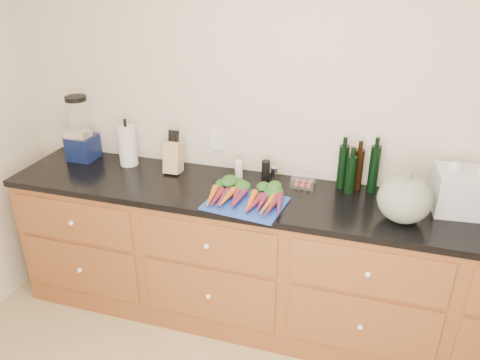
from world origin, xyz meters
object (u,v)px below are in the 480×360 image
(blender_appliance, at_px, (80,132))
(tomato_box, at_px, (303,181))
(cutting_board, at_px, (245,203))
(carrots, at_px, (248,195))
(knife_block, at_px, (174,157))
(squash, at_px, (405,199))
(paper_towel, at_px, (127,146))

(blender_appliance, relative_size, tomato_box, 3.16)
(cutting_board, relative_size, tomato_box, 3.10)
(carrots, xyz_separation_m, knife_block, (-0.57, 0.26, 0.07))
(blender_appliance, xyz_separation_m, tomato_box, (1.54, 0.01, -0.16))
(cutting_board, bearing_deg, knife_block, 152.43)
(squash, bearing_deg, blender_appliance, 173.44)
(knife_block, height_order, tomato_box, knife_block)
(cutting_board, distance_m, squash, 0.86)
(paper_towel, bearing_deg, tomato_box, 0.48)
(cutting_board, relative_size, carrots, 0.98)
(cutting_board, bearing_deg, squash, 4.96)
(squash, relative_size, knife_block, 1.36)
(knife_block, xyz_separation_m, tomato_box, (0.85, 0.03, -0.07))
(carrots, relative_size, squash, 1.58)
(carrots, bearing_deg, knife_block, 155.90)
(cutting_board, distance_m, carrots, 0.05)
(carrots, xyz_separation_m, squash, (0.85, 0.03, 0.09))
(cutting_board, bearing_deg, blender_appliance, 165.95)
(squash, relative_size, tomato_box, 2.01)
(paper_towel, height_order, knife_block, paper_towel)
(cutting_board, height_order, tomato_box, tomato_box)
(carrots, height_order, paper_towel, paper_towel)
(cutting_board, relative_size, paper_towel, 1.61)
(carrots, distance_m, blender_appliance, 1.31)
(cutting_board, height_order, blender_appliance, blender_appliance)
(carrots, bearing_deg, squash, 2.07)
(paper_towel, bearing_deg, carrots, -16.80)
(carrots, distance_m, tomato_box, 0.40)
(blender_appliance, distance_m, knife_block, 0.70)
(blender_appliance, height_order, paper_towel, blender_appliance)
(squash, bearing_deg, carrots, -177.93)
(cutting_board, xyz_separation_m, blender_appliance, (-1.27, 0.32, 0.19))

